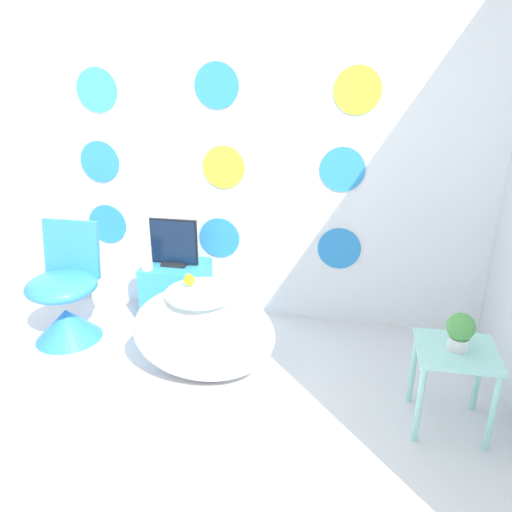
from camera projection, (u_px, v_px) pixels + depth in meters
name	position (u px, v px, depth m)	size (l,w,h in m)	color
ground_plane	(129.00, 479.00, 2.31)	(12.00, 12.00, 0.00)	silver
wall_back_dotted	(219.00, 140.00, 3.43)	(4.74, 0.05, 2.60)	white
bathtub	(203.00, 333.00, 2.98)	(0.87, 0.52, 0.58)	white
rubber_duck	(189.00, 279.00, 2.92)	(0.07, 0.07, 0.08)	yellow
chair	(65.00, 303.00, 3.40)	(0.47, 0.47, 0.80)	#338CE0
tv_cabinet	(177.00, 292.00, 3.66)	(0.44, 0.36, 0.44)	#389ED6
tv	(174.00, 245.00, 3.53)	(0.35, 0.12, 0.34)	black
vase	(146.00, 257.00, 3.47)	(0.08, 0.08, 0.20)	white
side_table	(454.00, 364.00, 2.53)	(0.39, 0.37, 0.46)	#99E0D8
potted_plant_left	(460.00, 330.00, 2.46)	(0.14, 0.14, 0.20)	white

